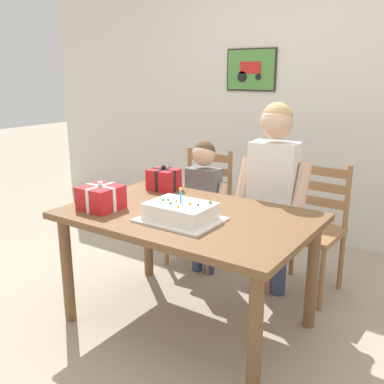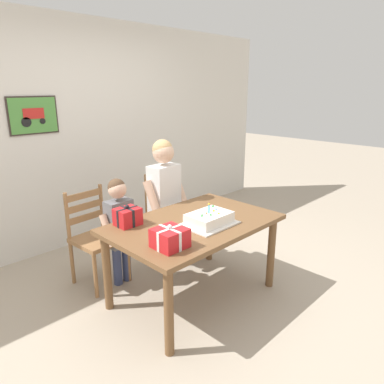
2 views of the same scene
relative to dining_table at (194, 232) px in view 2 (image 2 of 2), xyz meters
name	(u,v)px [view 2 (image 2 of 2)]	position (x,y,z in m)	size (l,w,h in m)	color
ground_plane	(194,296)	(0.00, 0.00, -0.64)	(20.00, 20.00, 0.00)	tan
back_wall	(80,135)	(0.00, 1.87, 0.66)	(6.40, 0.11, 2.60)	silver
dining_table	(194,232)	(0.00, 0.00, 0.00)	(1.44, 0.94, 0.73)	brown
birthday_cake	(209,219)	(0.05, -0.14, 0.14)	(0.44, 0.34, 0.19)	white
gift_box_red_large	(128,217)	(-0.44, 0.34, 0.17)	(0.20, 0.17, 0.18)	red
gift_box_beside_cake	(170,238)	(-0.48, -0.23, 0.16)	(0.23, 0.22, 0.18)	red
chair_left	(96,237)	(-0.46, 0.86, -0.17)	(0.45, 0.45, 0.92)	#996B42
chair_right	(168,213)	(0.46, 0.86, -0.17)	(0.44, 0.44, 0.92)	#996B42
child_older	(164,191)	(0.24, 0.66, 0.18)	(0.50, 0.29, 1.34)	#38426B
child_younger	(119,221)	(-0.31, 0.66, 0.00)	(0.38, 0.22, 1.05)	#38426B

